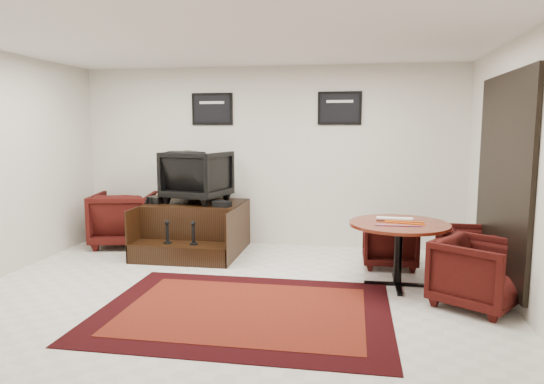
{
  "coord_description": "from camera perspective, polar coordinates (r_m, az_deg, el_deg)",
  "views": [
    {
      "loc": [
        1.33,
        -5.02,
        1.85
      ],
      "look_at": [
        0.33,
        0.9,
        1.06
      ],
      "focal_mm": 32.0,
      "sensor_mm": 36.0,
      "label": 1
    }
  ],
  "objects": [
    {
      "name": "shine_chair",
      "position": [
        7.43,
        -8.79,
        2.17
      ],
      "size": [
        1.0,
        0.96,
        0.87
      ],
      "primitive_type": "imported",
      "rotation": [
        0.0,
        0.0,
        2.92
      ],
      "color": "black",
      "rests_on": "shine_podium"
    },
    {
      "name": "umbrella_hooked",
      "position": [
        7.77,
        -14.93,
        -3.34
      ],
      "size": [
        0.31,
        0.12,
        0.84
      ],
      "primitive_type": null,
      "color": "black",
      "rests_on": "ground"
    },
    {
      "name": "paper_roll",
      "position": [
        5.93,
        14.21,
        -3.09
      ],
      "size": [
        0.42,
        0.07,
        0.05
      ],
      "primitive_type": "cylinder",
      "rotation": [
        0.0,
        1.57,
        -0.05
      ],
      "color": "silver",
      "rests_on": "meeting_table"
    },
    {
      "name": "ground",
      "position": [
        5.51,
        -5.03,
        -12.12
      ],
      "size": [
        6.0,
        6.0,
        0.0
      ],
      "primitive_type": "plane",
      "color": "white",
      "rests_on": "ground"
    },
    {
      "name": "polish_kit",
      "position": [
        6.96,
        -5.89,
        -1.41
      ],
      "size": [
        0.26,
        0.21,
        0.08
      ],
      "primitive_type": "cube",
      "rotation": [
        0.0,
        0.0,
        -0.19
      ],
      "color": "black",
      "rests_on": "shine_podium"
    },
    {
      "name": "meeting_table",
      "position": [
        5.86,
        14.72,
        -4.39
      ],
      "size": [
        1.16,
        1.16,
        0.76
      ],
      "color": "#4D150B",
      "rests_on": "ground"
    },
    {
      "name": "table_chair_corner",
      "position": [
        5.5,
        23.06,
        -8.42
      ],
      "size": [
        1.03,
        1.04,
        0.79
      ],
      "primitive_type": "imported",
      "rotation": [
        0.0,
        0.0,
        0.97
      ],
      "color": "black",
      "rests_on": "ground"
    },
    {
      "name": "room_shell",
      "position": [
        5.22,
        -0.55,
        6.81
      ],
      "size": [
        6.02,
        5.02,
        2.81
      ],
      "color": "beige",
      "rests_on": "ground"
    },
    {
      "name": "table_clutter",
      "position": [
        5.8,
        15.13,
        -3.56
      ],
      "size": [
        0.57,
        0.31,
        0.01
      ],
      "color": "orange",
      "rests_on": "meeting_table"
    },
    {
      "name": "armchair_side",
      "position": [
        8.01,
        -16.98,
        -2.74
      ],
      "size": [
        1.06,
        1.02,
        0.94
      ],
      "primitive_type": "imported",
      "rotation": [
        0.0,
        0.0,
        3.35
      ],
      "color": "black",
      "rests_on": "ground"
    },
    {
      "name": "table_chair_back",
      "position": [
        6.73,
        13.68,
        -5.5
      ],
      "size": [
        0.71,
        0.66,
        0.72
      ],
      "primitive_type": "imported",
      "rotation": [
        0.0,
        0.0,
        3.16
      ],
      "color": "black",
      "rests_on": "ground"
    },
    {
      "name": "shine_podium",
      "position": [
        7.41,
        -9.02,
        -4.34
      ],
      "size": [
        1.42,
        1.47,
        0.73
      ],
      "color": "black",
      "rests_on": "ground"
    },
    {
      "name": "table_chair_window",
      "position": [
        6.41,
        22.23,
        -6.45
      ],
      "size": [
        0.69,
        0.73,
        0.73
      ],
      "primitive_type": "imported",
      "rotation": [
        0.0,
        0.0,
        1.53
      ],
      "color": "black",
      "rests_on": "ground"
    },
    {
      "name": "shoes_pair",
      "position": [
        7.48,
        -13.32,
        -0.88
      ],
      "size": [
        0.28,
        0.32,
        0.1
      ],
      "color": "black",
      "rests_on": "shine_podium"
    },
    {
      "name": "umbrella_black",
      "position": [
        7.51,
        -15.28,
        -3.56
      ],
      "size": [
        0.33,
        0.12,
        0.88
      ],
      "primitive_type": null,
      "color": "black",
      "rests_on": "ground"
    },
    {
      "name": "area_rug",
      "position": [
        5.08,
        -3.28,
        -13.75
      ],
      "size": [
        2.94,
        2.21,
        0.01
      ],
      "color": "black",
      "rests_on": "ground"
    }
  ]
}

